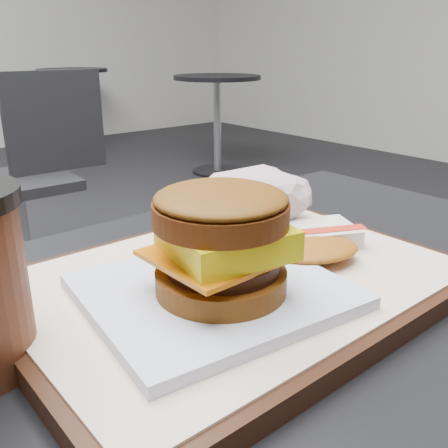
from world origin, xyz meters
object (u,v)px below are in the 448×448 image
crumpled_wrapper (255,198)px  neighbor_chair (30,168)px  serving_tray (234,284)px  hash_brown (311,241)px  breakfast_sandwich (219,254)px

crumpled_wrapper → neighbor_chair: 1.68m
neighbor_chair → serving_tray: bearing=-103.2°
crumpled_wrapper → neighbor_chair: bearing=79.5°
serving_tray → neighbor_chair: size_ratio=0.43×
serving_tray → crumpled_wrapper: bearing=38.9°
hash_brown → neighbor_chair: 1.76m
breakfast_sandwich → neighbor_chair: bearing=75.8°
serving_tray → breakfast_sandwich: breakfast_sandwich is taller
crumpled_wrapper → breakfast_sandwich: bearing=-142.1°
serving_tray → hash_brown: bearing=-6.2°
serving_tray → breakfast_sandwich: 0.07m
hash_brown → neighbor_chair: size_ratio=0.15×
crumpled_wrapper → hash_brown: bearing=-95.9°
serving_tray → hash_brown: size_ratio=2.83×
breakfast_sandwich → neighbor_chair: 1.81m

